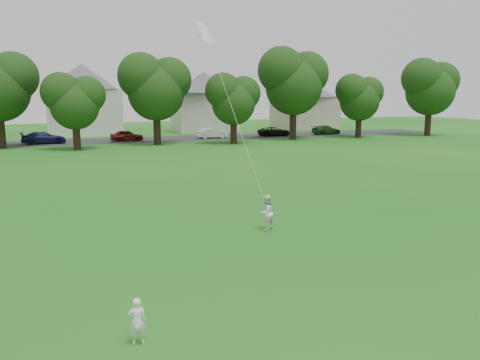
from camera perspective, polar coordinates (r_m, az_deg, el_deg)
name	(u,v)px	position (r m, az deg, el deg)	size (l,w,h in m)	color
ground	(196,280)	(13.01, -5.35, -12.10)	(160.00, 160.00, 0.00)	#165B14
street	(91,141)	(53.92, -17.73, 4.50)	(90.00, 7.00, 0.01)	#2D2D30
toddler	(137,321)	(9.97, -12.43, -16.46)	(0.36, 0.24, 0.99)	white
older_boy	(266,213)	(17.40, 3.22, -3.99)	(0.65, 0.50, 1.33)	white
kite	(235,117)	(17.76, -0.60, 7.68)	(1.22, 1.71, 7.09)	white
tree_row	(117,83)	(48.04, -14.82, 11.35)	(82.18, 9.01, 10.62)	black
parked_cars	(94,137)	(52.89, -17.39, 5.08)	(62.15, 2.36, 1.28)	black
house_row	(71,97)	(63.62, -19.89, 9.55)	(77.08, 13.76, 10.52)	beige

